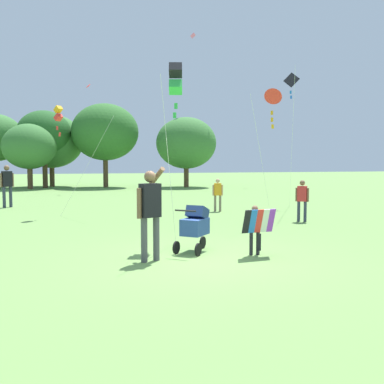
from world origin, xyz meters
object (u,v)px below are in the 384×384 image
person_adult_flyer (150,207)px  kite_adult_black (176,79)px  stroller (195,224)px  person_couple_left (218,192)px  child_with_butterfly_kite (256,225)px  kite_blue_high (291,86)px  person_red_shirt (7,183)px  person_kid_running (302,197)px  kite_orange_delta (59,115)px  kite_green_novelty (273,98)px

person_adult_flyer → kite_adult_black: kite_adult_black is taller
stroller → person_couple_left: (2.86, 7.32, 0.16)m
child_with_butterfly_kite → person_couple_left: 8.19m
kite_blue_high → person_red_shirt: bearing=167.9°
kite_adult_black → stroller: bearing=-80.0°
person_couple_left → person_kid_running: 3.93m
person_kid_running → stroller: bearing=-140.6°
kite_orange_delta → kite_green_novelty: (6.77, -3.12, 0.40)m
kite_green_novelty → person_kid_running: 3.37m
child_with_butterfly_kite → person_red_shirt: 13.40m
kite_blue_high → person_adult_flyer: bearing=-129.9°
person_adult_flyer → kite_blue_high: 12.62m
kite_blue_high → person_couple_left: 5.88m
kite_blue_high → person_kid_running: kite_blue_high is taller
person_kid_running → person_red_shirt: bearing=144.2°
stroller → person_red_shirt: (-5.37, 11.02, 0.46)m
person_red_shirt → person_couple_left: size_ratio=1.39×
kite_orange_delta → person_red_shirt: 5.12m
person_red_shirt → person_couple_left: bearing=-24.2°
person_kid_running → kite_blue_high: bearing=67.7°
stroller → person_kid_running: bearing=39.4°
stroller → kite_adult_black: 3.51m
person_red_shirt → person_kid_running: bearing=-35.8°
kite_orange_delta → person_kid_running: (7.71, -3.43, -2.82)m
person_adult_flyer → person_red_shirt: bearing=110.0°
person_couple_left → person_red_shirt: bearing=155.8°
child_with_butterfly_kite → person_red_shirt: bearing=119.1°
person_adult_flyer → kite_blue_high: size_ratio=0.32×
kite_adult_black → person_kid_running: bearing=29.3°
child_with_butterfly_kite → person_adult_flyer: size_ratio=0.56×
kite_blue_high → person_red_shirt: size_ratio=3.25×
kite_blue_high → person_kid_running: size_ratio=4.29×
kite_green_novelty → person_red_shirt: size_ratio=2.41×
kite_green_novelty → kite_blue_high: (2.85, 4.35, 1.17)m
kite_green_novelty → person_red_shirt: bearing=142.7°
kite_green_novelty → person_red_shirt: kite_green_novelty is taller
person_red_shirt → stroller: bearing=-64.0°
kite_green_novelty → child_with_butterfly_kite: bearing=-118.0°
kite_green_novelty → person_couple_left: kite_green_novelty is taller
child_with_butterfly_kite → person_kid_running: 5.70m
child_with_butterfly_kite → stroller: (-1.14, 0.68, -0.04)m
stroller → person_couple_left: bearing=68.7°
person_kid_running → kite_adult_black: bearing=-150.7°
stroller → person_adult_flyer: bearing=-148.5°
kite_orange_delta → person_kid_running: size_ratio=2.89×
kite_adult_black → person_couple_left: size_ratio=3.34×
kite_orange_delta → person_couple_left: bearing=0.8°
kite_blue_high → person_kid_running: bearing=-112.3°
kite_adult_black → kite_orange_delta: kite_adult_black is taller
person_adult_flyer → person_kid_running: (5.75, 4.49, -0.29)m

